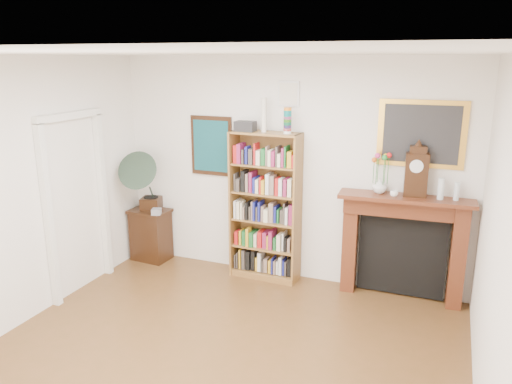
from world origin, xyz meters
TOP-DOWN VIEW (x-y plane):
  - room at (0.00, 0.00)m, footprint 4.51×5.01m
  - door_casing at (-2.21, 1.20)m, footprint 0.08×1.02m
  - teal_poster at (-1.05, 2.48)m, footprint 0.58×0.04m
  - small_picture at (0.00, 2.48)m, footprint 0.26×0.04m
  - gilt_painting at (1.55, 2.48)m, footprint 0.95×0.04m
  - bookshelf at (-0.24, 2.32)m, footprint 0.88×0.34m
  - side_cabinet at (-1.93, 2.29)m, footprint 0.56×0.42m
  - fireplace at (1.45, 2.39)m, footprint 1.51×0.44m
  - gramophone at (-1.94, 2.21)m, footprint 0.66×0.76m
  - cd_stack at (-1.73, 2.15)m, footprint 0.15×0.15m
  - mantel_clock at (1.54, 2.37)m, footprint 0.26×0.17m
  - flower_vase at (1.15, 2.37)m, footprint 0.18×0.18m
  - teacup at (1.33, 2.27)m, footprint 0.09×0.09m
  - bottle_left at (1.81, 2.35)m, footprint 0.07×0.07m
  - bottle_right at (1.98, 2.37)m, footprint 0.06×0.06m

SIDE VIEW (x-z plane):
  - side_cabinet at x=-1.93m, z-range 0.00..0.73m
  - fireplace at x=1.45m, z-range 0.12..1.38m
  - cd_stack at x=-1.73m, z-range 0.73..0.81m
  - bookshelf at x=-0.24m, z-range -0.03..2.15m
  - gramophone at x=-1.94m, z-range 0.78..1.64m
  - door_casing at x=-2.21m, z-range 0.18..2.35m
  - teacup at x=1.33m, z-range 1.26..1.33m
  - flower_vase at x=1.15m, z-range 1.26..1.43m
  - bottle_right at x=1.98m, z-range 1.26..1.46m
  - bottle_left at x=1.81m, z-range 1.26..1.50m
  - room at x=0.00m, z-range -0.01..2.81m
  - mantel_clock at x=1.54m, z-range 1.25..1.82m
  - teal_poster at x=-1.05m, z-range 1.26..2.04m
  - gilt_painting at x=1.55m, z-range 1.58..2.33m
  - small_picture at x=0.00m, z-range 2.20..2.50m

